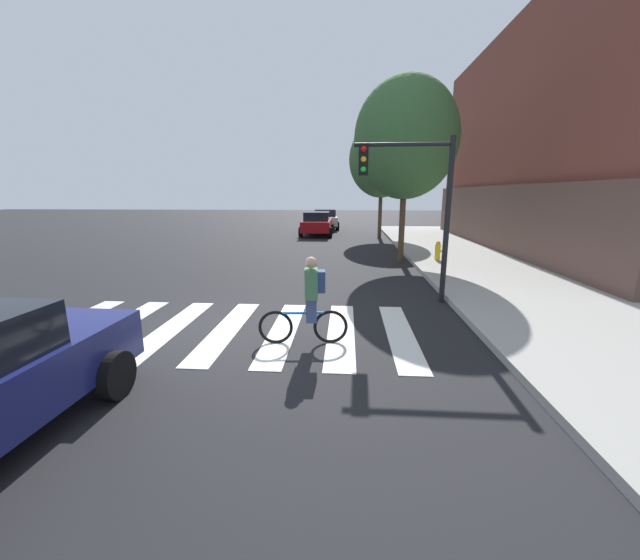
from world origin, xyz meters
name	(u,v)px	position (x,y,z in m)	size (l,w,h in m)	color
ground_plane	(213,329)	(0.00, 0.00, 0.00)	(120.00, 120.00, 0.00)	black
crosswalk_stripes	(227,329)	(0.30, 0.00, 0.01)	(7.83, 3.74, 0.01)	silver
sedan_mid	(317,223)	(0.77, 18.84, 0.83)	(2.20, 4.66, 1.61)	maroon
sedan_far	(325,219)	(1.01, 23.81, 0.82)	(2.48, 4.74, 1.59)	silver
cyclist	(310,301)	(2.13, -0.62, 0.84)	(1.71, 0.38, 1.69)	black
traffic_light_near	(416,192)	(4.53, 2.47, 2.86)	(2.47, 0.28, 4.20)	black
fire_hydrant	(438,251)	(6.58, 8.29, 0.53)	(0.33, 0.22, 0.78)	gold
street_tree_near	(406,139)	(5.12, 8.66, 4.96)	(4.13, 4.13, 7.34)	#4C3823
street_tree_mid	(382,159)	(4.94, 17.42, 4.91)	(4.09, 4.09, 7.27)	#4C3823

